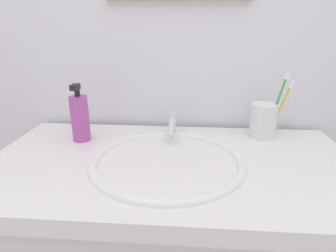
{
  "coord_description": "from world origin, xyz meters",
  "views": [
    {
      "loc": [
        0.05,
        -0.69,
        1.26
      ],
      "look_at": [
        -0.01,
        0.02,
        1.0
      ],
      "focal_mm": 30.86,
      "sensor_mm": 36.0,
      "label": 1
    }
  ],
  "objects": [
    {
      "name": "toothbrush_cup",
      "position": [
        0.28,
        0.19,
        0.96
      ],
      "size": [
        0.08,
        0.08,
        0.11
      ],
      "primitive_type": "cylinder",
      "color": "white",
      "rests_on": "vanity_counter"
    },
    {
      "name": "faucet",
      "position": [
        -0.01,
        0.18,
        0.95
      ],
      "size": [
        0.02,
        0.15,
        0.1
      ],
      "color": "silver",
      "rests_on": "sink_basin"
    },
    {
      "name": "soap_dispenser",
      "position": [
        -0.29,
        0.12,
        0.98
      ],
      "size": [
        0.05,
        0.06,
        0.18
      ],
      "color": "#B24CA5",
      "rests_on": "vanity_counter"
    },
    {
      "name": "sink_basin",
      "position": [
        -0.01,
        -0.01,
        0.88
      ],
      "size": [
        0.41,
        0.41,
        0.1
      ],
      "color": "white",
      "rests_on": "vanity_counter"
    },
    {
      "name": "toothbrush_yellow",
      "position": [
        0.33,
        0.2,
        1.02
      ],
      "size": [
        0.06,
        0.02,
        0.18
      ],
      "color": "yellow",
      "rests_on": "toothbrush_cup"
    },
    {
      "name": "toothbrush_green",
      "position": [
        0.32,
        0.19,
        1.03
      ],
      "size": [
        0.05,
        0.01,
        0.21
      ],
      "color": "green",
      "rests_on": "toothbrush_cup"
    },
    {
      "name": "tiled_wall_back",
      "position": [
        0.0,
        0.31,
        1.2
      ],
      "size": [
        2.19,
        0.04,
        2.4
      ],
      "primitive_type": "cube",
      "color": "silver",
      "rests_on": "ground"
    }
  ]
}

